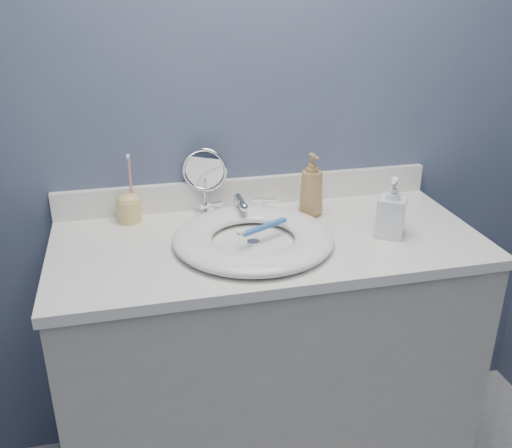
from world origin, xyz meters
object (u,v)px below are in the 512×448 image
object	(u,v)px
makeup_mirror	(205,177)
soap_bottle_clear	(392,207)
toothbrush_holder	(129,207)
soap_bottle_amber	(312,185)

from	to	relation	value
makeup_mirror	soap_bottle_clear	world-z (taller)	makeup_mirror
soap_bottle_clear	toothbrush_holder	distance (m)	0.78
soap_bottle_amber	soap_bottle_clear	xyz separation A→B (m)	(0.17, -0.20, -0.01)
makeup_mirror	soap_bottle_clear	size ratio (longest dim) A/B	1.21
soap_bottle_amber	soap_bottle_clear	distance (m)	0.26
makeup_mirror	toothbrush_holder	bearing A→B (deg)	-157.26
makeup_mirror	soap_bottle_clear	bearing A→B (deg)	-15.07
soap_bottle_amber	soap_bottle_clear	bearing A→B (deg)	-52.80
soap_bottle_clear	makeup_mirror	bearing A→B (deg)	-178.56
makeup_mirror	toothbrush_holder	xyz separation A→B (m)	(-0.24, -0.03, -0.07)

